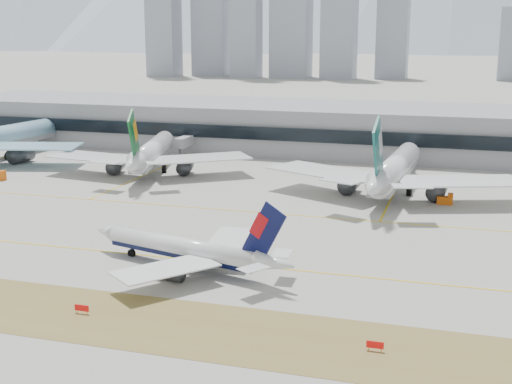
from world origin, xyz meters
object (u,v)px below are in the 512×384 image
(taxiing_airliner, at_px, (189,250))
(terminal, at_px, (348,129))
(widebody_cathay, at_px, (394,171))
(widebody_eva, at_px, (151,154))

(taxiing_airliner, height_order, terminal, terminal)
(taxiing_airliner, distance_m, widebody_cathay, 70.33)
(widebody_eva, height_order, widebody_cathay, widebody_cathay)
(widebody_eva, bearing_deg, taxiing_airliner, -164.46)
(taxiing_airliner, height_order, widebody_cathay, widebody_cathay)
(terminal, bearing_deg, widebody_cathay, -70.26)
(widebody_eva, distance_m, widebody_cathay, 68.28)
(taxiing_airliner, xyz_separation_m, widebody_eva, (-41.03, 72.66, 2.13))
(taxiing_airliner, bearing_deg, widebody_eva, -45.26)
(widebody_eva, xyz_separation_m, widebody_cathay, (67.84, -7.70, 0.42))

